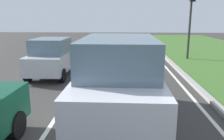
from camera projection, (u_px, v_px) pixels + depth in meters
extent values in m
plane|color=#383533|center=(99.00, 74.00, 11.28)|extent=(60.00, 60.00, 0.00)
cube|color=silver|center=(85.00, 73.00, 11.31)|extent=(0.12, 32.00, 0.01)
cube|color=silver|center=(172.00, 74.00, 11.13)|extent=(0.12, 32.00, 0.01)
cube|color=#9E9B93|center=(183.00, 73.00, 11.09)|extent=(0.24, 48.00, 0.12)
cube|color=silver|center=(119.00, 91.00, 5.78)|extent=(1.96, 4.53, 1.10)
cube|color=slate|center=(119.00, 54.00, 5.42)|extent=(1.74, 2.72, 0.80)
cylinder|color=black|center=(93.00, 91.00, 7.44)|extent=(0.23, 0.76, 0.76)
cylinder|color=black|center=(147.00, 92.00, 7.34)|extent=(0.23, 0.76, 0.76)
cylinder|color=black|center=(16.00, 125.00, 5.26)|extent=(0.24, 0.65, 0.64)
cube|color=#B7BABF|center=(53.00, 61.00, 10.94)|extent=(1.70, 3.73, 0.80)
cube|color=slate|center=(51.00, 46.00, 10.52)|extent=(1.51, 1.93, 0.68)
cylinder|color=black|center=(47.00, 63.00, 12.29)|extent=(0.23, 0.60, 0.60)
cylinder|color=black|center=(75.00, 64.00, 12.20)|extent=(0.23, 0.60, 0.60)
cylinder|color=black|center=(28.00, 75.00, 9.85)|extent=(0.23, 0.60, 0.60)
cylinder|color=black|center=(62.00, 75.00, 9.76)|extent=(0.23, 0.60, 0.60)
cylinder|color=#2D2D2D|center=(190.00, 22.00, 14.46)|extent=(0.14, 0.14, 4.89)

